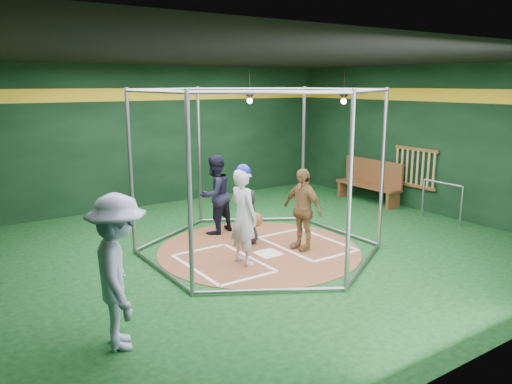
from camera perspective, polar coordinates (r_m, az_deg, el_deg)
room_shell at (r=9.04m, az=0.33°, el=3.95°), size 10.10×9.10×3.53m
clay_disc at (r=9.45m, az=0.35°, el=-6.60°), size 3.80×3.80×0.01m
home_plate at (r=9.21m, az=1.42°, el=-7.03°), size 0.43×0.43×0.01m
batter_box_left at (r=8.76m, az=-3.87°, el=-8.10°), size 1.17×1.77×0.01m
batter_box_right at (r=9.80m, az=5.78°, el=-5.88°), size 1.17×1.77×0.01m
batting_cage at (r=9.07m, az=0.36°, el=2.36°), size 4.05×4.67×3.00m
bat_rack at (r=12.82m, az=17.70°, el=2.68°), size 0.07×1.25×0.98m
pendant_lamp_near at (r=13.15m, az=-0.72°, el=10.90°), size 0.34×0.34×0.90m
pendant_lamp_far at (r=13.04m, az=10.01°, el=10.71°), size 0.34×0.34×0.90m
batter_figure at (r=8.50m, az=-1.45°, el=-2.61°), size 0.45×0.64×1.74m
visitor_leopard at (r=9.32m, az=5.29°, el=-1.96°), size 0.49×0.94×1.53m
catcher_figure at (r=9.61m, az=-0.84°, el=-2.87°), size 0.61×0.64×1.08m
umpire at (r=10.30m, az=-4.71°, el=-0.28°), size 0.94×0.82×1.63m
bystander_blue at (r=6.07m, az=-15.41°, el=-8.82°), size 0.99×1.34×1.86m
dugout_bench at (r=13.42m, az=12.92°, el=1.29°), size 0.45×1.92×1.12m
steel_railing at (r=11.98m, az=20.49°, el=-0.34°), size 0.05×1.05×0.91m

